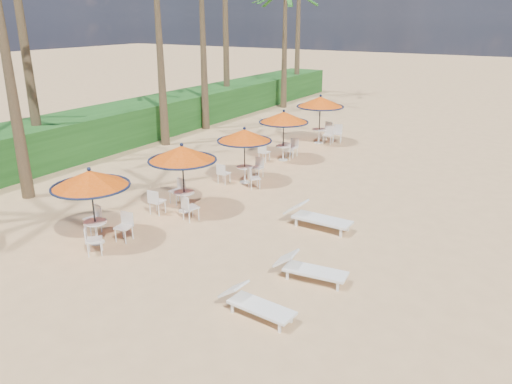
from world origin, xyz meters
The scene contains 11 objects.
ground centered at (0.00, 0.00, 0.00)m, with size 160.00×160.00×0.00m, color tan.
scrub_hedge centered at (-13.50, 11.00, 0.90)m, with size 3.00×40.00×1.80m, color #194716.
station_0 centered at (-5.24, 0.16, 1.65)m, with size 2.16×2.16×2.26m.
station_1 centered at (-4.69, 3.32, 1.70)m, with size 2.23×2.23×2.33m.
station_2 centered at (-4.56, 6.93, 1.61)m, with size 2.11×2.11×2.20m.
station_3 centered at (-4.82, 10.52, 1.67)m, with size 2.19×2.19×2.28m.
station_4 centered at (-4.67, 14.34, 1.80)m, with size 2.35×2.42×2.46m.
lounger_near centered at (0.48, -0.65, 0.29)m, with size 1.79×0.70×0.63m.
lounger_mid centered at (0.80, 1.35, 0.30)m, with size 1.86×0.75×0.65m.
lounger_far centered at (-0.39, 4.38, 0.35)m, with size 2.11×0.71×0.75m.
palm_6 centered at (-11.20, 22.52, 7.11)m, with size 5.00×5.00×7.83m.
Camera 1 is at (5.32, -8.62, 6.15)m, focal length 35.00 mm.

